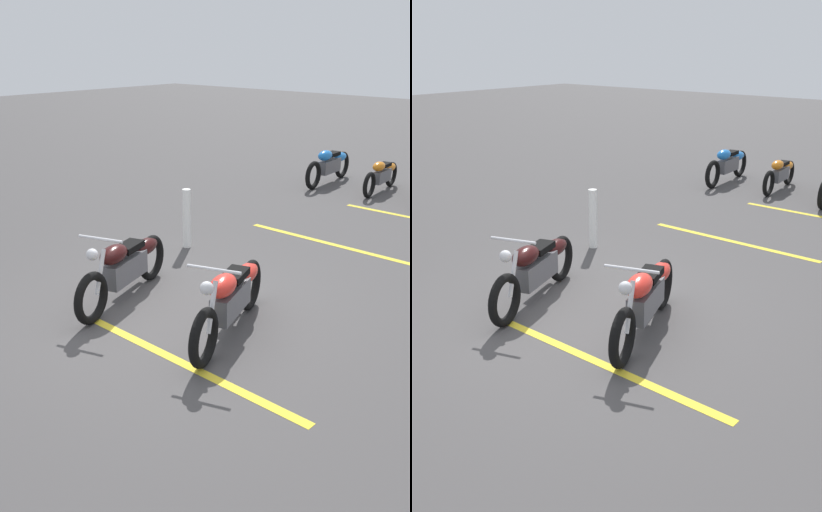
% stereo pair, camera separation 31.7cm
% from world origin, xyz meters
% --- Properties ---
extents(ground_plane, '(60.00, 60.00, 0.00)m').
position_xyz_m(ground_plane, '(0.00, 0.00, 0.00)').
color(ground_plane, '#474444').
extents(motorcycle_bright_foreground, '(2.14, 0.91, 1.04)m').
position_xyz_m(motorcycle_bright_foreground, '(0.16, -0.83, 0.46)').
color(motorcycle_bright_foreground, black).
rests_on(motorcycle_bright_foreground, ground).
extents(motorcycle_dark_foreground, '(2.14, 0.90, 1.04)m').
position_xyz_m(motorcycle_dark_foreground, '(-0.01, 0.88, 0.46)').
color(motorcycle_dark_foreground, black).
rests_on(motorcycle_dark_foreground, ground).
extents(motorcycle_row_right, '(1.95, 0.35, 0.74)m').
position_xyz_m(motorcycle_row_right, '(7.90, 1.10, 0.40)').
color(motorcycle_row_right, black).
rests_on(motorcycle_row_right, ground).
extents(motorcycle_row_far_right, '(2.23, 0.38, 0.84)m').
position_xyz_m(motorcycle_row_far_right, '(7.86, 2.46, 0.46)').
color(motorcycle_row_far_right, black).
rests_on(motorcycle_row_far_right, ground).
extents(bollard_post, '(0.14, 0.14, 1.01)m').
position_xyz_m(bollard_post, '(2.06, 1.72, 0.50)').
color(bollard_post, white).
rests_on(bollard_post, ground).
extents(parking_stripe_near, '(0.13, 3.20, 0.01)m').
position_xyz_m(parking_stripe_near, '(-0.76, -0.99, 0.00)').
color(parking_stripe_near, yellow).
rests_on(parking_stripe_near, ground).
extents(parking_stripe_mid, '(0.13, 3.20, 0.01)m').
position_xyz_m(parking_stripe_mid, '(3.84, 0.04, 0.00)').
color(parking_stripe_mid, yellow).
rests_on(parking_stripe_mid, ground).
extents(parking_stripe_far, '(0.13, 3.20, 0.01)m').
position_xyz_m(parking_stripe_far, '(6.32, -0.55, 0.00)').
color(parking_stripe_far, yellow).
rests_on(parking_stripe_far, ground).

